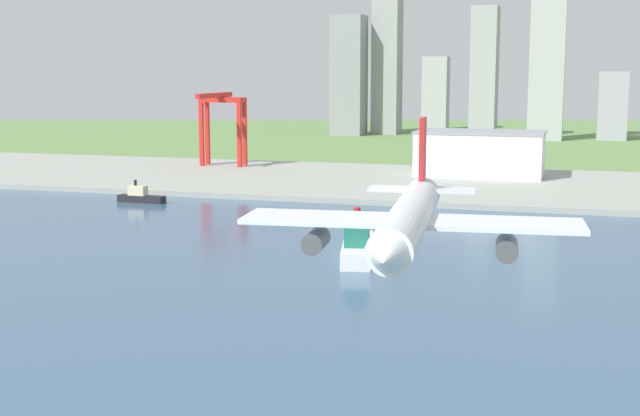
{
  "coord_description": "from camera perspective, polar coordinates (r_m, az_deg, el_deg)",
  "views": [
    {
      "loc": [
        45.45,
        66.4,
        55.75
      ],
      "look_at": [
        1.41,
        212.05,
        31.99
      ],
      "focal_mm": 49.45,
      "sensor_mm": 36.0,
      "label": 1
    }
  ],
  "objects": [
    {
      "name": "distant_skyline",
      "position": [
        755.04,
        11.04,
        9.01
      ],
      "size": [
        306.57,
        56.99,
        154.51
      ],
      "color": "gray",
      "rests_on": "ground"
    },
    {
      "name": "airplane_landing",
      "position": [
        84.69,
        5.77,
        -0.78
      ],
      "size": [
        33.75,
        38.1,
        12.63
      ],
      "color": "silver"
    },
    {
      "name": "ground_plane",
      "position": [
        244.42,
        5.68,
        -4.35
      ],
      "size": [
        2400.0,
        2400.0,
        0.0
      ],
      "primitive_type": "plane",
      "color": "#5E8548"
    },
    {
      "name": "port_crane_red",
      "position": [
        499.03,
        -6.4,
        6.12
      ],
      "size": [
        25.29,
        44.39,
        41.24
      ],
      "color": "red",
      "rests_on": "industrial_pier"
    },
    {
      "name": "warehouse_main",
      "position": [
        458.61,
        10.31,
        3.51
      ],
      "size": [
        64.49,
        35.31,
        22.95
      ],
      "color": "white",
      "rests_on": "industrial_pier"
    },
    {
      "name": "water_bay",
      "position": [
        187.89,
        2.08,
        -8.37
      ],
      "size": [
        840.0,
        360.0,
        0.15
      ],
      "primitive_type": "cube",
      "color": "#385675",
      "rests_on": "ground"
    },
    {
      "name": "industrial_pier",
      "position": [
        429.5,
        10.62,
        1.43
      ],
      "size": [
        840.0,
        140.0,
        2.5
      ],
      "primitive_type": "cube",
      "color": "#959A90",
      "rests_on": "ground"
    },
    {
      "name": "ferry_boat",
      "position": [
        263.59,
        2.43,
        -2.33
      ],
      "size": [
        16.72,
        39.49,
        16.12
      ],
      "color": "white",
      "rests_on": "water_bay"
    },
    {
      "name": "tugboat_small",
      "position": [
        383.6,
        -11.55,
        0.75
      ],
      "size": [
        21.32,
        5.81,
        9.54
      ],
      "color": "black",
      "rests_on": "water_bay"
    }
  ]
}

